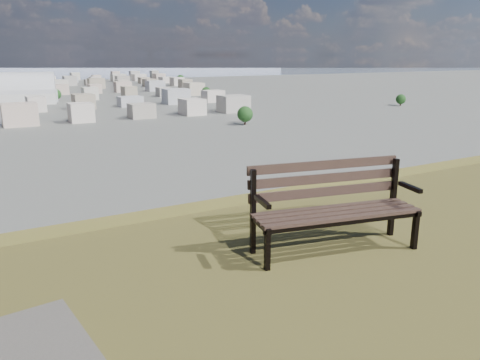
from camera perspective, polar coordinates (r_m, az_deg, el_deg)
park_bench at (r=4.92m, az=11.20°, el=-2.61°), size 1.80×0.89×0.90m
arena at (r=299.62m, az=-26.83°, el=9.30°), size 57.88×31.75×23.16m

